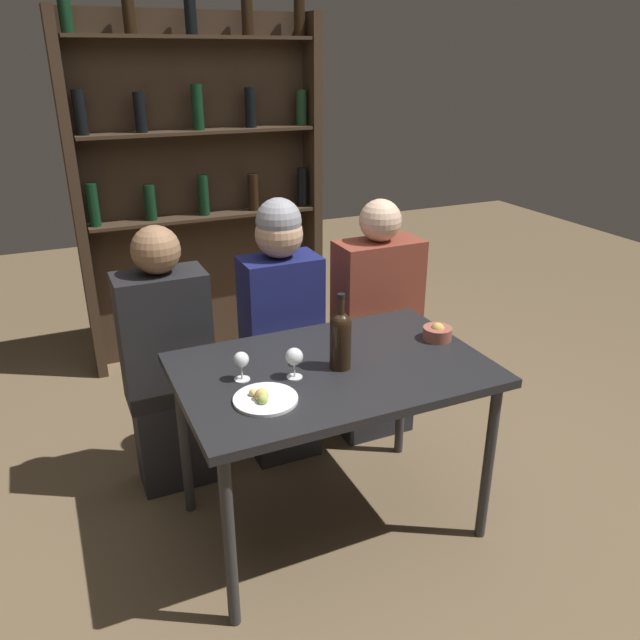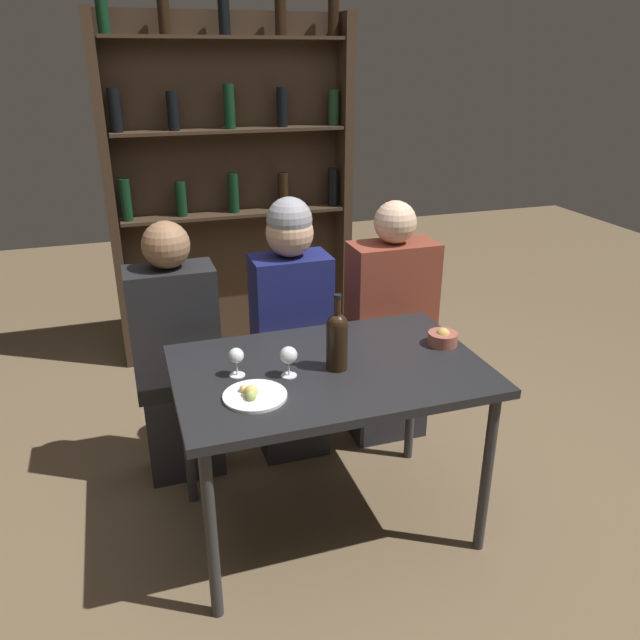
% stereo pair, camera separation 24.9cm
% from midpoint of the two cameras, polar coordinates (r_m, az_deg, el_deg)
% --- Properties ---
extents(ground_plane, '(10.00, 10.00, 0.00)m').
position_cam_midpoint_polar(ground_plane, '(2.89, -1.57, -17.97)').
color(ground_plane, brown).
extents(dining_table, '(1.21, 0.79, 0.77)m').
position_cam_midpoint_polar(dining_table, '(2.49, -1.74, -5.76)').
color(dining_table, black).
rests_on(dining_table, ground_plane).
extents(wine_rack_wall, '(1.57, 0.21, 2.25)m').
position_cam_midpoint_polar(wine_rack_wall, '(4.11, -12.62, 12.29)').
color(wine_rack_wall, '#38281C').
rests_on(wine_rack_wall, ground_plane).
extents(wine_bottle, '(0.08, 0.08, 0.31)m').
position_cam_midpoint_polar(wine_bottle, '(2.39, -1.09, -1.69)').
color(wine_bottle, black).
rests_on(wine_bottle, dining_table).
extents(wine_glass_0, '(0.07, 0.07, 0.12)m').
position_cam_midpoint_polar(wine_glass_0, '(2.34, -5.43, -3.52)').
color(wine_glass_0, silver).
rests_on(wine_glass_0, dining_table).
extents(wine_glass_1, '(0.06, 0.06, 0.12)m').
position_cam_midpoint_polar(wine_glass_1, '(2.35, -10.25, -3.78)').
color(wine_glass_1, silver).
rests_on(wine_glass_1, dining_table).
extents(food_plate_0, '(0.23, 0.23, 0.05)m').
position_cam_midpoint_polar(food_plate_0, '(2.23, -8.32, -7.20)').
color(food_plate_0, white).
rests_on(food_plate_0, dining_table).
extents(snack_bowl, '(0.12, 0.12, 0.07)m').
position_cam_midpoint_polar(snack_bowl, '(2.69, 8.11, -1.19)').
color(snack_bowl, '#995142').
rests_on(snack_bowl, dining_table).
extents(seated_person_left, '(0.39, 0.22, 1.25)m').
position_cam_midpoint_polar(seated_person_left, '(2.92, -16.10, -4.40)').
color(seated_person_left, '#26262B').
rests_on(seated_person_left, ground_plane).
extents(seated_person_center, '(0.36, 0.22, 1.32)m').
position_cam_midpoint_polar(seated_person_center, '(3.00, -5.91, -1.39)').
color(seated_person_center, '#26262B').
rests_on(seated_person_center, ground_plane).
extents(seated_person_right, '(0.43, 0.22, 1.27)m').
position_cam_midpoint_polar(seated_person_right, '(3.21, 2.95, -0.88)').
color(seated_person_right, '#26262B').
rests_on(seated_person_right, ground_plane).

